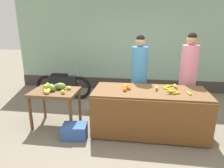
{
  "coord_description": "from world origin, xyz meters",
  "views": [
    {
      "loc": [
        0.14,
        -3.55,
        2.01
      ],
      "look_at": [
        -0.39,
        0.15,
        0.89
      ],
      "focal_mm": 31.73,
      "sensor_mm": 36.0,
      "label": 1
    }
  ],
  "objects": [
    {
      "name": "produce_sack",
      "position": [
        -0.82,
        0.64,
        0.23
      ],
      "size": [
        0.44,
        0.41,
        0.45
      ],
      "primitive_type": "ellipsoid",
      "rotation": [
        0.0,
        0.0,
        2.78
      ],
      "color": "maroon",
      "rests_on": "ground"
    },
    {
      "name": "vendor_woman_pink_shirt",
      "position": [
        1.15,
        0.68,
        0.95
      ],
      "size": [
        0.34,
        0.34,
        1.87
      ],
      "color": "#33333D",
      "rests_on": "ground"
    },
    {
      "name": "side_table_wooden",
      "position": [
        -1.53,
        0.0,
        0.64
      ],
      "size": [
        0.92,
        0.66,
        0.75
      ],
      "color": "brown",
      "rests_on": "ground"
    },
    {
      "name": "market_wall_back",
      "position": [
        0.0,
        2.67,
        1.76
      ],
      "size": [
        7.58,
        0.23,
        3.59
      ],
      "color": "#8CB299",
      "rests_on": "ground"
    },
    {
      "name": "produce_crate",
      "position": [
        -1.0,
        -0.43,
        0.13
      ],
      "size": [
        0.48,
        0.37,
        0.26
      ],
      "primitive_type": "cube",
      "rotation": [
        0.0,
        0.0,
        0.12
      ],
      "color": "#3359A5",
      "rests_on": "ground"
    },
    {
      "name": "mango_papaya_pile",
      "position": [
        -1.53,
        0.02,
        0.81
      ],
      "size": [
        0.64,
        0.53,
        0.14
      ],
      "color": "#D8D445",
      "rests_on": "side_table_wooden"
    },
    {
      "name": "ground_plane",
      "position": [
        0.0,
        0.0,
        0.0
      ],
      "size": [
        24.0,
        24.0,
        0.0
      ],
      "primitive_type": "plane",
      "color": "#756B5B"
    },
    {
      "name": "vendor_woman_blue_shirt",
      "position": [
        0.13,
        0.69,
        0.92
      ],
      "size": [
        0.34,
        0.34,
        1.82
      ],
      "color": "#33333D",
      "rests_on": "ground"
    },
    {
      "name": "banana_bunch_pile",
      "position": [
        0.73,
        0.04,
        0.87
      ],
      "size": [
        0.61,
        0.53,
        0.07
      ],
      "color": "gold",
      "rests_on": "fruit_stall_counter"
    },
    {
      "name": "parked_motorcycle",
      "position": [
        -1.98,
        1.54,
        0.4
      ],
      "size": [
        1.6,
        0.18,
        0.88
      ],
      "color": "black",
      "rests_on": "ground"
    },
    {
      "name": "orange_pile",
      "position": [
        -0.1,
        0.01,
        0.88
      ],
      "size": [
        0.16,
        0.29,
        0.09
      ],
      "color": "orange",
      "rests_on": "fruit_stall_counter"
    },
    {
      "name": "fruit_stall_counter",
      "position": [
        0.35,
        -0.01,
        0.42
      ],
      "size": [
        2.1,
        0.9,
        0.84
      ],
      "color": "brown",
      "rests_on": "ground"
    }
  ]
}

